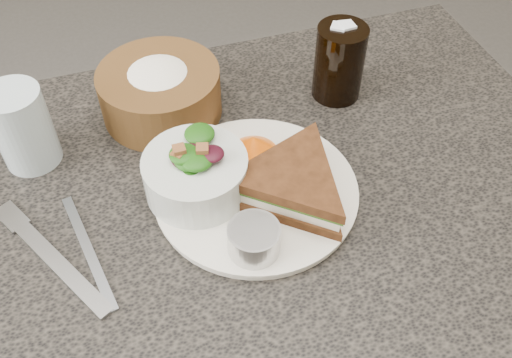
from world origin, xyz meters
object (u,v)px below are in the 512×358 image
Objects in this scene: salad_bowl at (195,170)px; bread_basket at (159,85)px; dining_table at (238,346)px; cola_glass at (340,59)px; dinner_plate at (256,192)px; water_glass at (23,127)px; sandwich at (292,184)px; dressing_ramekin at (254,239)px.

bread_basket reaches higher than salad_bowl.
dining_table is 0.52m from cola_glass.
dinner_plate is 0.09m from salad_bowl.
cola_glass is (0.25, 0.13, 0.01)m from salad_bowl.
water_glass reaches higher than dining_table.
bread_basket is at bearing 100.76° from dining_table.
dining_table is at bearing -152.13° from dinner_plate.
dinner_plate is 0.24m from cola_glass.
dining_table is 0.52m from water_glass.
salad_bowl is at bearing -164.06° from sandwich.
sandwich is 2.97× the size of dressing_ramekin.
salad_bowl is 2.11× the size of dressing_ramekin.
salad_bowl is at bearing -86.96° from bread_basket.
sandwich is at bearing -34.43° from dinner_plate.
dressing_ramekin reaches higher than dinner_plate.
water_glass reaches higher than salad_bowl.
dining_table is at bearing -79.24° from bread_basket.
cola_glass is at bearing 49.28° from dressing_ramekin.
dining_table is 5.45× the size of sandwich.
salad_bowl reaches higher than dining_table.
dinner_plate is 2.05× the size of cola_glass.
water_glass is (-0.23, 0.18, 0.43)m from dining_table.
dinner_plate is at bearing -138.81° from cola_glass.
salad_bowl is at bearing 110.32° from dressing_ramekin.
bread_basket is at bearing 93.04° from salad_bowl.
cola_glass reaches higher than salad_bowl.
sandwich is 0.25m from bread_basket.
bread_basket reaches higher than dinner_plate.
dining_table is at bearing -144.19° from sandwich.
salad_bowl is 0.17m from bread_basket.
dinner_plate is 0.31m from water_glass.
dining_table is 16.19× the size of dressing_ramekin.
salad_bowl is 1.04× the size of cola_glass.
dining_table is at bearing -37.87° from water_glass.
sandwich is at bearing 41.70° from dressing_ramekin.
dressing_ramekin is at bearing -130.72° from cola_glass.
dinner_plate is 1.49× the size of bread_basket.
sandwich reaches higher than dining_table.
dinner_plate is at bearing -67.59° from bread_basket.
dining_table is at bearing -140.91° from cola_glass.
bread_basket is 1.38× the size of cola_glass.
cola_glass reaches higher than dinner_plate.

